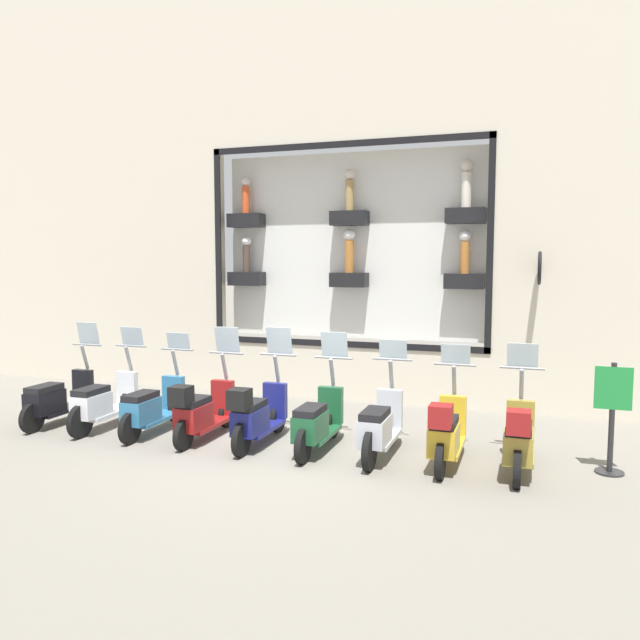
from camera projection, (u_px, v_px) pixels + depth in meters
ground_plane at (276, 451)px, 9.00m from camera, size 120.00×120.00×0.00m
building_facade at (348, 152)px, 11.93m from camera, size 1.21×36.00×9.42m
scooter_olive_0 at (519, 439)px, 7.96m from camera, size 1.80×0.61×1.59m
scooter_yellow_1 at (446, 433)px, 8.26m from camera, size 1.79×0.61×1.54m
scooter_silver_2 at (380, 427)px, 8.62m from camera, size 1.81×0.60×1.57m
scooter_green_3 at (317, 422)px, 8.92m from camera, size 1.80×0.60×1.65m
scooter_navy_4 at (256, 415)px, 9.16m from camera, size 1.80×0.60×1.69m
scooter_red_5 at (201, 411)px, 9.45m from camera, size 1.79×0.60×1.66m
scooter_teal_6 at (151, 408)px, 9.81m from camera, size 1.80×0.61×1.53m
scooter_white_7 at (103, 403)px, 10.12m from camera, size 1.80×0.61×1.59m
scooter_black_8 at (57, 399)px, 10.41m from camera, size 1.79×0.61×1.64m
shop_sign_post at (612, 415)px, 7.98m from camera, size 0.36×0.45×1.44m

